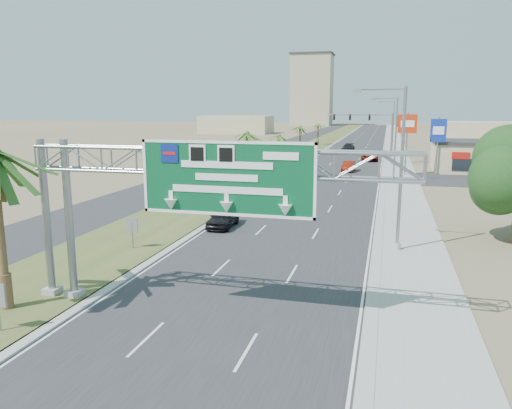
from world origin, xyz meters
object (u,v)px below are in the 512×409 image
object	(u,v)px
car_mid_lane	(349,166)
pole_sign_red_near	(407,127)
sign_gantry	(194,174)
store_building	(502,158)
signal_mast	(378,133)
car_left_lane	(223,218)
car_far	(348,148)
car_right_lane	(370,156)
pole_sign_red_far	(404,125)
pole_sign_blue	(438,133)

from	to	relation	value
car_mid_lane	pole_sign_red_near	size ratio (longest dim) A/B	0.53
sign_gantry	store_building	bearing A→B (deg)	67.64
sign_gantry	signal_mast	size ratio (longest dim) A/B	1.63
car_mid_lane	pole_sign_red_near	world-z (taller)	pole_sign_red_near
signal_mast	car_left_lane	world-z (taller)	signal_mast
car_left_lane	pole_sign_red_near	bearing A→B (deg)	66.30
car_far	car_right_lane	bearing A→B (deg)	-70.92
signal_mast	pole_sign_red_far	bearing A→B (deg)	22.62
pole_sign_red_near	car_left_lane	bearing A→B (deg)	-112.62
car_right_lane	pole_sign_red_far	distance (m)	8.08
pole_sign_red_far	car_right_lane	bearing A→B (deg)	148.60
signal_mast	car_far	bearing A→B (deg)	105.61
car_far	pole_sign_blue	world-z (taller)	pole_sign_blue
pole_sign_red_near	car_right_lane	bearing A→B (deg)	106.03
signal_mast	car_left_lane	bearing A→B (deg)	-102.24
sign_gantry	signal_mast	xyz separation A→B (m)	(6.23, 62.05, -1.21)
car_far	pole_sign_blue	size ratio (longest dim) A/B	0.70
store_building	car_right_lane	world-z (taller)	store_building
car_left_lane	pole_sign_red_far	xyz separation A→B (m)	(13.97, 48.34, 5.44)
car_right_lane	pole_sign_blue	world-z (taller)	pole_sign_blue
pole_sign_red_near	pole_sign_red_far	bearing A→B (deg)	90.00
sign_gantry	car_right_lane	bearing A→B (deg)	85.80
car_left_lane	car_far	bearing A→B (deg)	85.71
sign_gantry	pole_sign_red_far	bearing A→B (deg)	81.02
car_left_lane	car_mid_lane	distance (m)	36.56
car_right_lane	pole_sign_red_near	world-z (taller)	pole_sign_red_near
car_mid_lane	car_right_lane	world-z (taller)	car_right_lane
car_left_lane	pole_sign_red_far	bearing A→B (deg)	72.80
signal_mast	pole_sign_red_near	size ratio (longest dim) A/B	1.26
car_mid_lane	pole_sign_red_far	size ratio (longest dim) A/B	0.56
sign_gantry	car_mid_lane	distance (m)	51.62
pole_sign_blue	signal_mast	bearing A→B (deg)	124.66
pole_sign_red_far	sign_gantry	bearing A→B (deg)	-98.98
car_mid_lane	pole_sign_red_near	xyz separation A→B (m)	(7.50, -2.44, 5.62)
store_building	car_far	world-z (taller)	store_building
signal_mast	pole_sign_blue	size ratio (longest dim) A/B	1.36
car_mid_lane	car_far	bearing A→B (deg)	97.85
sign_gantry	signal_mast	bearing A→B (deg)	84.26
signal_mast	pole_sign_blue	xyz separation A→B (m)	(7.83, -11.32, 0.71)
signal_mast	pole_sign_red_far	xyz separation A→B (m)	(3.83, 1.60, 1.30)
store_building	car_right_lane	xyz separation A→B (m)	(-18.16, 10.72, -1.20)
sign_gantry	pole_sign_red_near	size ratio (longest dim) A/B	2.06
signal_mast	car_left_lane	size ratio (longest dim) A/B	2.46
sign_gantry	car_far	size ratio (longest dim) A/B	3.16
pole_sign_red_far	signal_mast	bearing A→B (deg)	-157.38
car_left_lane	car_right_lane	xyz separation A→B (m)	(8.81, 51.49, 0.08)
pole_sign_red_near	pole_sign_red_far	xyz separation A→B (m)	(0.00, 14.81, -0.18)
sign_gantry	car_left_lane	distance (m)	16.67
store_building	pole_sign_blue	xyz separation A→B (m)	(-9.00, -5.35, 3.56)
store_building	car_left_lane	bearing A→B (deg)	-123.48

